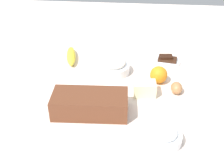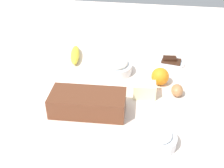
{
  "view_description": "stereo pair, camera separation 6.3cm",
  "coord_description": "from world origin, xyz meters",
  "px_view_note": "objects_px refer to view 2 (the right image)",
  "views": [
    {
      "loc": [
        -0.09,
        0.97,
        0.68
      ],
      "look_at": [
        0.0,
        0.0,
        0.04
      ],
      "focal_mm": 45.56,
      "sensor_mm": 36.0,
      "label": 1
    },
    {
      "loc": [
        -0.15,
        0.96,
        0.68
      ],
      "look_at": [
        0.0,
        0.0,
        0.04
      ],
      "focal_mm": 45.56,
      "sensor_mm": 36.0,
      "label": 2
    }
  ],
  "objects_px": {
    "loaf_pan": "(88,103)",
    "egg_near_butter": "(177,90)",
    "butter_block": "(144,90)",
    "flour_bowl": "(115,66)",
    "chocolate_plate": "(171,62)",
    "sugar_bowl": "(158,138)",
    "banana": "(75,55)",
    "orange_fruit": "(160,76)"
  },
  "relations": [
    {
      "from": "flour_bowl",
      "to": "butter_block",
      "type": "xyz_separation_m",
      "value": [
        -0.14,
        0.17,
        -0.0
      ]
    },
    {
      "from": "orange_fruit",
      "to": "egg_near_butter",
      "type": "xyz_separation_m",
      "value": [
        -0.07,
        0.08,
        -0.01
      ]
    },
    {
      "from": "banana",
      "to": "chocolate_plate",
      "type": "distance_m",
      "value": 0.48
    },
    {
      "from": "sugar_bowl",
      "to": "egg_near_butter",
      "type": "relative_size",
      "value": 2.08
    },
    {
      "from": "flour_bowl",
      "to": "chocolate_plate",
      "type": "xyz_separation_m",
      "value": [
        -0.26,
        -0.12,
        -0.02
      ]
    },
    {
      "from": "banana",
      "to": "chocolate_plate",
      "type": "xyz_separation_m",
      "value": [
        -0.48,
        -0.02,
        -0.01
      ]
    },
    {
      "from": "orange_fruit",
      "to": "butter_block",
      "type": "bearing_deg",
      "value": 59.05
    },
    {
      "from": "banana",
      "to": "orange_fruit",
      "type": "height_order",
      "value": "orange_fruit"
    },
    {
      "from": "flour_bowl",
      "to": "banana",
      "type": "height_order",
      "value": "flour_bowl"
    },
    {
      "from": "chocolate_plate",
      "to": "butter_block",
      "type": "bearing_deg",
      "value": 68.81
    },
    {
      "from": "orange_fruit",
      "to": "egg_near_butter",
      "type": "relative_size",
      "value": 1.26
    },
    {
      "from": "loaf_pan",
      "to": "flour_bowl",
      "type": "distance_m",
      "value": 0.31
    },
    {
      "from": "flour_bowl",
      "to": "butter_block",
      "type": "relative_size",
      "value": 1.69
    },
    {
      "from": "orange_fruit",
      "to": "chocolate_plate",
      "type": "xyz_separation_m",
      "value": [
        -0.05,
        -0.19,
        -0.03
      ]
    },
    {
      "from": "loaf_pan",
      "to": "butter_block",
      "type": "height_order",
      "value": "loaf_pan"
    },
    {
      "from": "flour_bowl",
      "to": "chocolate_plate",
      "type": "bearing_deg",
      "value": -154.05
    },
    {
      "from": "loaf_pan",
      "to": "banana",
      "type": "distance_m",
      "value": 0.44
    },
    {
      "from": "flour_bowl",
      "to": "banana",
      "type": "xyz_separation_m",
      "value": [
        0.22,
        -0.11,
        -0.01
      ]
    },
    {
      "from": "banana",
      "to": "egg_near_butter",
      "type": "height_order",
      "value": "egg_near_butter"
    },
    {
      "from": "sugar_bowl",
      "to": "banana",
      "type": "height_order",
      "value": "sugar_bowl"
    },
    {
      "from": "butter_block",
      "to": "orange_fruit",
      "type": "bearing_deg",
      "value": -120.95
    },
    {
      "from": "flour_bowl",
      "to": "banana",
      "type": "relative_size",
      "value": 0.8
    },
    {
      "from": "loaf_pan",
      "to": "chocolate_plate",
      "type": "distance_m",
      "value": 0.53
    },
    {
      "from": "banana",
      "to": "orange_fruit",
      "type": "distance_m",
      "value": 0.46
    },
    {
      "from": "loaf_pan",
      "to": "butter_block",
      "type": "bearing_deg",
      "value": -149.19
    },
    {
      "from": "flour_bowl",
      "to": "orange_fruit",
      "type": "bearing_deg",
      "value": 162.53
    },
    {
      "from": "loaf_pan",
      "to": "butter_block",
      "type": "distance_m",
      "value": 0.24
    },
    {
      "from": "loaf_pan",
      "to": "egg_near_butter",
      "type": "bearing_deg",
      "value": -157.07
    },
    {
      "from": "loaf_pan",
      "to": "butter_block",
      "type": "relative_size",
      "value": 3.17
    },
    {
      "from": "sugar_bowl",
      "to": "banana",
      "type": "xyz_separation_m",
      "value": [
        0.42,
        -0.54,
        -0.01
      ]
    },
    {
      "from": "flour_bowl",
      "to": "orange_fruit",
      "type": "height_order",
      "value": "orange_fruit"
    },
    {
      "from": "banana",
      "to": "butter_block",
      "type": "xyz_separation_m",
      "value": [
        -0.36,
        0.27,
        0.01
      ]
    },
    {
      "from": "loaf_pan",
      "to": "banana",
      "type": "relative_size",
      "value": 1.5
    },
    {
      "from": "loaf_pan",
      "to": "egg_near_butter",
      "type": "relative_size",
      "value": 4.73
    },
    {
      "from": "sugar_bowl",
      "to": "orange_fruit",
      "type": "relative_size",
      "value": 1.65
    },
    {
      "from": "chocolate_plate",
      "to": "flour_bowl",
      "type": "bearing_deg",
      "value": 25.95
    },
    {
      "from": "orange_fruit",
      "to": "butter_block",
      "type": "height_order",
      "value": "orange_fruit"
    },
    {
      "from": "flour_bowl",
      "to": "chocolate_plate",
      "type": "relative_size",
      "value": 1.17
    },
    {
      "from": "loaf_pan",
      "to": "flour_bowl",
      "type": "bearing_deg",
      "value": -103.86
    },
    {
      "from": "egg_near_butter",
      "to": "flour_bowl",
      "type": "bearing_deg",
      "value": -26.8
    },
    {
      "from": "banana",
      "to": "butter_block",
      "type": "distance_m",
      "value": 0.46
    },
    {
      "from": "orange_fruit",
      "to": "egg_near_butter",
      "type": "distance_m",
      "value": 0.1
    }
  ]
}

